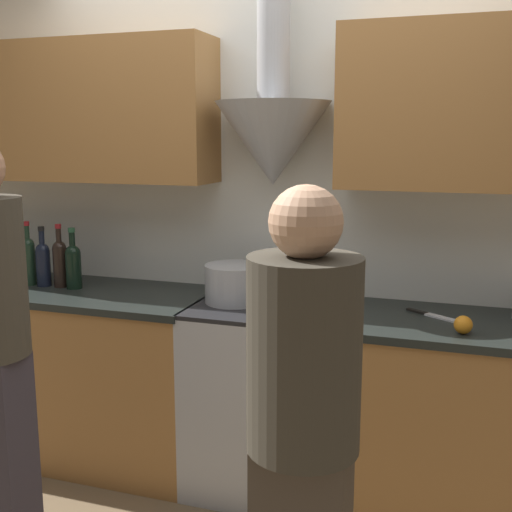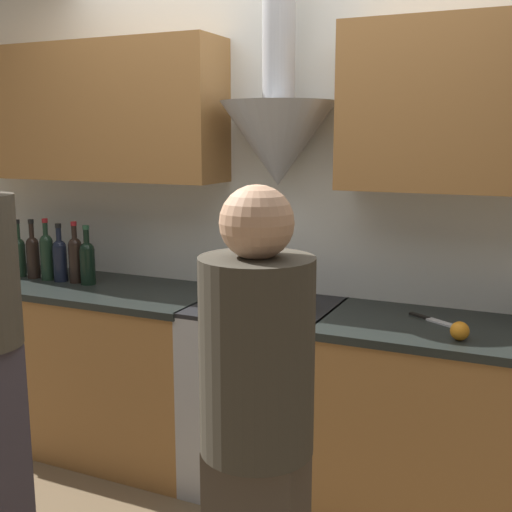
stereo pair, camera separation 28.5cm
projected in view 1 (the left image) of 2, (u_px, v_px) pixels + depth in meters
name	position (u px, v px, depth m)	size (l,w,h in m)	color
wall_back	(263.00, 178.00, 3.16)	(8.40, 0.54, 2.60)	silver
counter_left	(67.00, 370.00, 3.42)	(1.59, 0.62, 0.90)	#9E6B38
counter_right	(451.00, 421.00, 2.80)	(1.12, 0.62, 0.90)	#9E6B38
stove_range	(263.00, 395.00, 3.07)	(0.64, 0.60, 0.90)	#A8AAAF
wine_bottle_4	(13.00, 259.00, 3.41)	(0.07, 0.07, 0.33)	black
wine_bottle_5	(29.00, 259.00, 3.37)	(0.07, 0.07, 0.34)	black
wine_bottle_6	(43.00, 262.00, 3.35)	(0.07, 0.07, 0.31)	black
wine_bottle_7	(60.00, 261.00, 3.32)	(0.07, 0.07, 0.33)	black
wine_bottle_8	(73.00, 264.00, 3.29)	(0.08, 0.08, 0.32)	black
stock_pot	(234.00, 284.00, 3.03)	(0.28, 0.28, 0.18)	#A8AAAF
mixing_bowl	(290.00, 300.00, 2.90)	(0.21, 0.21, 0.09)	#A8AAAF
orange_fruit	(463.00, 325.00, 2.55)	(0.07, 0.07, 0.07)	orange
chefs_knife	(433.00, 316.00, 2.80)	(0.25, 0.17, 0.01)	silver
person_foreground_right	(303.00, 444.00, 1.72)	(0.30, 0.30, 1.56)	#473D33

